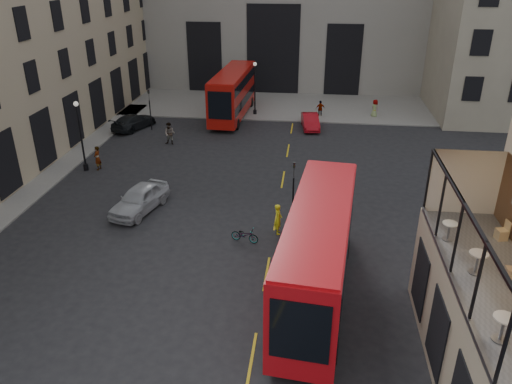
# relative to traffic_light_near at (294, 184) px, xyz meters

# --- Properties ---
(ground) EXTENTS (140.00, 140.00, 0.00)m
(ground) POSITION_rel_traffic_light_near_xyz_m (1.00, -12.00, -2.42)
(ground) COLOR black
(ground) RESTS_ON ground
(host_frontage) EXTENTS (3.00, 11.00, 4.50)m
(host_frontage) POSITION_rel_traffic_light_near_xyz_m (7.50, -12.00, -0.17)
(host_frontage) COLOR tan
(host_frontage) RESTS_ON ground
(cafe_floor) EXTENTS (3.00, 10.00, 0.10)m
(cafe_floor) POSITION_rel_traffic_light_near_xyz_m (7.50, -12.00, 2.12)
(cafe_floor) COLOR slate
(cafe_floor) RESTS_ON host_frontage
(gateway) EXTENTS (35.00, 10.60, 18.00)m
(gateway) POSITION_rel_traffic_light_near_xyz_m (-4.00, 35.99, 6.96)
(gateway) COLOR gray
(gateway) RESTS_ON ground
(pavement_far) EXTENTS (40.00, 12.00, 0.12)m
(pavement_far) POSITION_rel_traffic_light_near_xyz_m (-5.00, 26.00, -2.36)
(pavement_far) COLOR slate
(pavement_far) RESTS_ON ground
(traffic_light_near) EXTENTS (0.16, 0.20, 3.80)m
(traffic_light_near) POSITION_rel_traffic_light_near_xyz_m (0.00, 0.00, 0.00)
(traffic_light_near) COLOR black
(traffic_light_near) RESTS_ON ground
(traffic_light_far) EXTENTS (0.16, 0.20, 3.80)m
(traffic_light_far) POSITION_rel_traffic_light_near_xyz_m (-14.00, 16.00, 0.00)
(traffic_light_far) COLOR black
(traffic_light_far) RESTS_ON ground
(street_lamp_a) EXTENTS (0.36, 0.36, 5.33)m
(street_lamp_a) POSITION_rel_traffic_light_near_xyz_m (-16.00, 6.00, -0.03)
(street_lamp_a) COLOR black
(street_lamp_a) RESTS_ON ground
(street_lamp_b) EXTENTS (0.36, 0.36, 5.33)m
(street_lamp_b) POSITION_rel_traffic_light_near_xyz_m (-5.00, 22.00, -0.03)
(street_lamp_b) COLOR black
(street_lamp_b) RESTS_ON ground
(bus_near) EXTENTS (3.86, 11.91, 4.67)m
(bus_near) POSITION_rel_traffic_light_near_xyz_m (1.50, -7.55, 0.20)
(bus_near) COLOR red
(bus_near) RESTS_ON ground
(bus_far) EXTENTS (3.12, 11.58, 4.58)m
(bus_far) POSITION_rel_traffic_light_near_xyz_m (-7.10, 21.16, 0.15)
(bus_far) COLOR #A6110B
(bus_far) RESTS_ON ground
(car_a) EXTENTS (3.12, 5.18, 1.65)m
(car_a) POSITION_rel_traffic_light_near_xyz_m (-9.71, 0.05, -1.60)
(car_a) COLOR #A0A3A8
(car_a) RESTS_ON ground
(car_b) EXTENTS (1.96, 4.30, 1.37)m
(car_b) POSITION_rel_traffic_light_near_xyz_m (0.70, 18.24, -1.74)
(car_b) COLOR #A30A14
(car_b) RESTS_ON ground
(car_c) EXTENTS (3.59, 5.26, 1.41)m
(car_c) POSITION_rel_traffic_light_near_xyz_m (-15.76, 16.15, -1.72)
(car_c) COLOR black
(car_c) RESTS_ON ground
(bicycle) EXTENTS (1.71, 0.91, 0.85)m
(bicycle) POSITION_rel_traffic_light_near_xyz_m (-2.55, -2.96, -2.00)
(bicycle) COLOR gray
(bicycle) RESTS_ON ground
(cyclist) EXTENTS (0.54, 0.74, 1.86)m
(cyclist) POSITION_rel_traffic_light_near_xyz_m (-0.75, -1.78, -1.49)
(cyclist) COLOR #FFF11A
(cyclist) RESTS_ON ground
(pedestrian_a) EXTENTS (1.01, 0.82, 1.93)m
(pedestrian_a) POSITION_rel_traffic_light_near_xyz_m (-11.20, 12.37, -1.46)
(pedestrian_a) COLOR gray
(pedestrian_a) RESTS_ON ground
(pedestrian_b) EXTENTS (1.30, 1.18, 1.75)m
(pedestrian_b) POSITION_rel_traffic_light_near_xyz_m (-8.29, 22.72, -1.55)
(pedestrian_b) COLOR gray
(pedestrian_b) RESTS_ON ground
(pedestrian_c) EXTENTS (1.04, 0.62, 1.66)m
(pedestrian_c) POSITION_rel_traffic_light_near_xyz_m (1.62, 22.13, -1.60)
(pedestrian_c) COLOR gray
(pedestrian_c) RESTS_ON ground
(pedestrian_d) EXTENTS (0.98, 1.05, 1.81)m
(pedestrian_d) POSITION_rel_traffic_light_near_xyz_m (7.04, 22.61, -1.52)
(pedestrian_d) COLOR gray
(pedestrian_d) RESTS_ON ground
(pedestrian_e) EXTENTS (0.51, 0.72, 1.86)m
(pedestrian_e) POSITION_rel_traffic_light_near_xyz_m (-15.09, 6.23, -1.50)
(pedestrian_e) COLOR gray
(pedestrian_e) RESTS_ON ground
(cafe_table_near) EXTENTS (0.66, 0.66, 0.82)m
(cafe_table_near) POSITION_rel_traffic_light_near_xyz_m (6.72, -15.14, 2.72)
(cafe_table_near) COLOR white
(cafe_table_near) RESTS_ON cafe_floor
(cafe_table_mid) EXTENTS (0.65, 0.65, 0.82)m
(cafe_table_mid) POSITION_rel_traffic_light_near_xyz_m (6.94, -11.68, 2.72)
(cafe_table_mid) COLOR silver
(cafe_table_mid) RESTS_ON cafe_floor
(cafe_table_far) EXTENTS (0.59, 0.59, 0.74)m
(cafe_table_far) POSITION_rel_traffic_light_near_xyz_m (6.50, -9.43, 2.67)
(cafe_table_far) COLOR silver
(cafe_table_far) RESTS_ON cafe_floor
(cafe_chair_c) EXTENTS (0.42, 0.42, 0.82)m
(cafe_chair_c) POSITION_rel_traffic_light_near_xyz_m (8.08, -11.94, 2.42)
(cafe_chair_c) COLOR tan
(cafe_chair_c) RESTS_ON cafe_floor
(cafe_chair_d) EXTENTS (0.47, 0.47, 0.80)m
(cafe_chair_d) POSITION_rel_traffic_light_near_xyz_m (8.60, -9.15, 2.42)
(cafe_chair_d) COLOR tan
(cafe_chair_d) RESTS_ON cafe_floor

